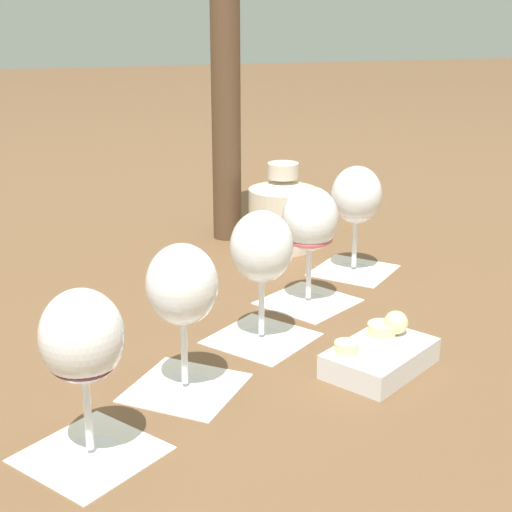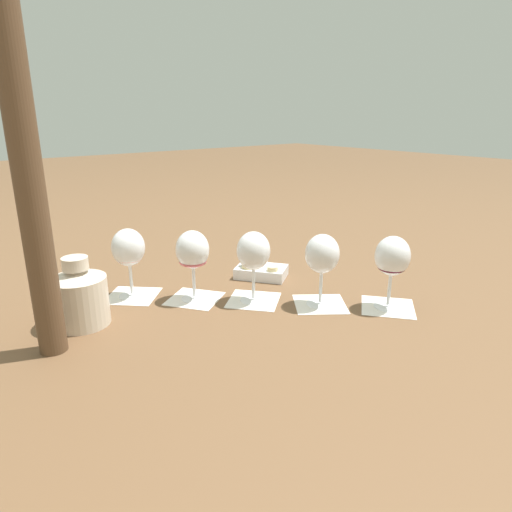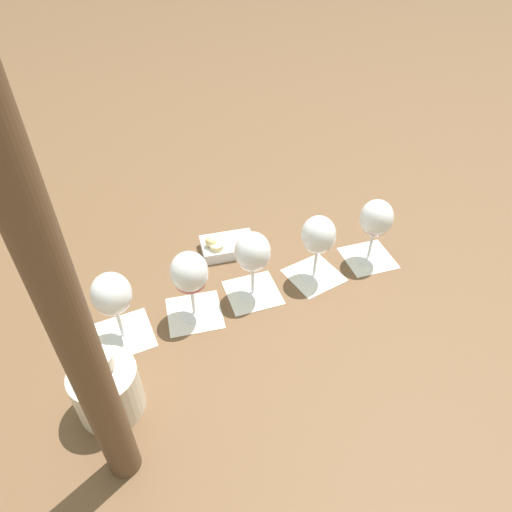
{
  "view_description": "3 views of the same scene",
  "coord_description": "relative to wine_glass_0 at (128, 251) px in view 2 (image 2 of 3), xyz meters",
  "views": [
    {
      "loc": [
        0.9,
        -0.23,
        0.43
      ],
      "look_at": [
        0.0,
        0.0,
        0.11
      ],
      "focal_mm": 55.0,
      "sensor_mm": 36.0,
      "label": 1
    },
    {
      "loc": [
        -0.64,
        -0.79,
        0.44
      ],
      "look_at": [
        0.0,
        0.0,
        0.11
      ],
      "focal_mm": 32.0,
      "sensor_mm": 36.0,
      "label": 2
    },
    {
      "loc": [
        -0.7,
        -0.26,
        0.76
      ],
      "look_at": [
        0.0,
        0.0,
        0.11
      ],
      "focal_mm": 32.0,
      "sensor_mm": 36.0,
      "label": 3
    }
  ],
  "objects": [
    {
      "name": "tasting_card_2",
      "position": [
        0.22,
        -0.21,
        -0.12
      ],
      "size": [
        0.17,
        0.17,
        0.0
      ],
      "color": "silver",
      "rests_on": "ground_plane"
    },
    {
      "name": "wine_glass_0",
      "position": [
        0.0,
        0.0,
        0.0
      ],
      "size": [
        0.08,
        0.08,
        0.17
      ],
      "color": "white",
      "rests_on": "tasting_card_0"
    },
    {
      "name": "wine_glass_4",
      "position": [
        0.43,
        -0.44,
        -0.0
      ],
      "size": [
        0.08,
        0.08,
        0.17
      ],
      "color": "white",
      "rests_on": "tasting_card_4"
    },
    {
      "name": "umbrella_pole",
      "position": [
        -0.23,
        -0.16,
        0.29
      ],
      "size": [
        0.05,
        0.05,
        0.81
      ],
      "color": "brown",
      "rests_on": "ground_plane"
    },
    {
      "name": "ceramic_vase",
      "position": [
        -0.15,
        -0.08,
        -0.05
      ],
      "size": [
        0.12,
        0.12,
        0.15
      ],
      "color": "beige",
      "rests_on": "ground_plane"
    },
    {
      "name": "tasting_card_3",
      "position": [
        0.32,
        -0.33,
        -0.12
      ],
      "size": [
        0.17,
        0.17,
        0.0
      ],
      "color": "silver",
      "rests_on": "ground_plane"
    },
    {
      "name": "wine_glass_1",
      "position": [
        0.11,
        -0.11,
        0.0
      ],
      "size": [
        0.08,
        0.08,
        0.17
      ],
      "color": "white",
      "rests_on": "tasting_card_1"
    },
    {
      "name": "tasting_card_4",
      "position": [
        0.43,
        -0.44,
        -0.12
      ],
      "size": [
        0.17,
        0.17,
        0.0
      ],
      "color": "silver",
      "rests_on": "ground_plane"
    },
    {
      "name": "tasting_card_0",
      "position": [
        0.0,
        -0.0,
        -0.12
      ],
      "size": [
        0.17,
        0.17,
        0.0
      ],
      "color": "silver",
      "rests_on": "ground_plane"
    },
    {
      "name": "ground_plane",
      "position": [
        0.22,
        -0.22,
        -0.12
      ],
      "size": [
        8.0,
        8.0,
        0.0
      ],
      "primitive_type": "plane",
      "color": "brown"
    },
    {
      "name": "snack_dish",
      "position": [
        0.33,
        -0.1,
        -0.1
      ],
      "size": [
        0.15,
        0.16,
        0.06
      ],
      "color": "silver",
      "rests_on": "ground_plane"
    },
    {
      "name": "tasting_card_1",
      "position": [
        0.11,
        -0.11,
        -0.12
      ],
      "size": [
        0.16,
        0.16,
        0.0
      ],
      "color": "silver",
      "rests_on": "ground_plane"
    },
    {
      "name": "wine_glass_3",
      "position": [
        0.32,
        -0.33,
        0.0
      ],
      "size": [
        0.08,
        0.08,
        0.17
      ],
      "color": "white",
      "rests_on": "tasting_card_3"
    },
    {
      "name": "wine_glass_2",
      "position": [
        0.22,
        -0.21,
        0.0
      ],
      "size": [
        0.08,
        0.08,
        0.17
      ],
      "color": "white",
      "rests_on": "tasting_card_2"
    }
  ]
}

